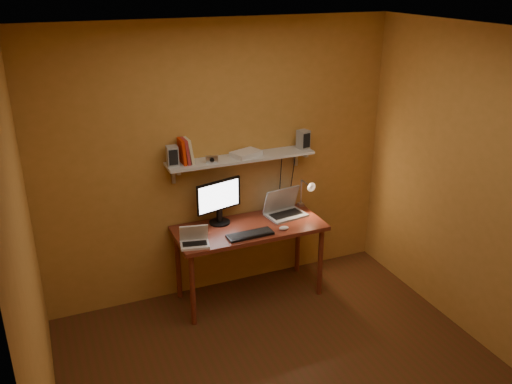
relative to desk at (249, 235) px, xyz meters
name	(u,v)px	position (x,y,z in m)	size (l,w,h in m)	color
room	(298,233)	(-0.16, -1.28, 0.64)	(3.44, 3.24, 2.64)	#532815
desk	(249,235)	(0.00, 0.00, 0.00)	(1.40, 0.60, 0.75)	maroon
wall_shelf	(241,158)	(0.00, 0.19, 0.69)	(1.40, 0.25, 0.21)	silver
monitor	(219,200)	(-0.23, 0.18, 0.32)	(0.46, 0.24, 0.42)	black
laptop	(284,208)	(0.41, 0.12, 0.16)	(0.40, 0.32, 0.27)	#93969B
netbook	(194,239)	(-0.58, -0.15, 0.14)	(0.28, 0.22, 0.18)	silver
keyboard	(250,235)	(-0.07, -0.18, 0.10)	(0.43, 0.14, 0.02)	black
mouse	(284,228)	(0.27, -0.19, 0.10)	(0.09, 0.06, 0.03)	silver
desk_lamp	(307,191)	(0.66, 0.13, 0.29)	(0.09, 0.23, 0.38)	silver
speaker_left	(172,156)	(-0.64, 0.20, 0.80)	(0.10, 0.10, 0.18)	#93969B
speaker_right	(303,139)	(0.64, 0.20, 0.80)	(0.10, 0.10, 0.18)	#93969B
books	(186,151)	(-0.52, 0.21, 0.82)	(0.12, 0.16, 0.23)	red
shelf_camera	(212,159)	(-0.30, 0.14, 0.74)	(0.11, 0.06, 0.07)	silver
router	(246,154)	(0.05, 0.20, 0.73)	(0.27, 0.18, 0.04)	silver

